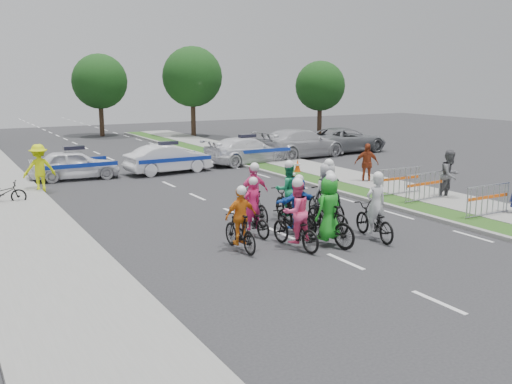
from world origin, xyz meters
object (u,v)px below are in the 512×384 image
police_car_1 (169,159)px  barrier_0 (488,202)px  rider_1 (328,217)px  rider_6 (252,216)px  rider_5 (297,208)px  tree_2 (320,86)px  cone_1 (298,167)px  police_car_2 (247,151)px  cone_0 (292,177)px  rider_9 (253,200)px  barrier_2 (399,182)px  rider_3 (240,226)px  civilian_sedan (301,143)px  rider_0 (374,217)px  police_car_0 (75,164)px  civilian_suv (345,140)px  parked_bike (3,193)px  tree_1 (192,77)px  marshal_hiviz (39,168)px  spectator_1 (450,175)px  rider_4 (328,207)px  tree_4 (100,82)px  rider_8 (287,198)px  barrier_1 (425,188)px  rider_7 (326,198)px  spectator_2 (367,164)px  rider_2 (295,222)px

police_car_1 → barrier_0: (5.57, -13.64, -0.11)m
rider_1 → rider_6: 2.31m
rider_5 → tree_2: (17.57, 23.20, 3.09)m
cone_1 → tree_2: bearing=51.0°
rider_1 → police_car_2: (5.31, 14.19, -0.07)m
police_car_2 → tree_2: 16.37m
police_car_1 → cone_0: police_car_1 is taller
rider_9 → police_car_2: rider_9 is taller
cone_1 → tree_2: tree_2 is taller
police_car_2 → barrier_2: bearing=178.7°
rider_3 → civilian_sedan: (11.37, 14.02, 0.14)m
rider_0 → police_car_0: bearing=-60.9°
civilian_suv → parked_bike: (-19.82, -5.57, -0.33)m
tree_1 → rider_1: bearing=-106.6°
police_car_0 → marshal_hiviz: size_ratio=2.04×
spectator_1 → police_car_2: bearing=94.1°
police_car_2 → parked_bike: police_car_2 is taller
rider_1 → rider_4: 1.52m
rider_1 → rider_6: (-1.29, 1.90, -0.20)m
cone_1 → cone_0: bearing=-128.5°
cone_0 → police_car_1: bearing=122.1°
parked_bike → tree_4: (9.58, 22.80, 3.77)m
rider_8 → parked_bike: bearing=-31.7°
police_car_1 → barrier_1: 12.28m
rider_4 → civilian_sedan: rider_4 is taller
police_car_0 → tree_1: tree_1 is taller
cone_1 → tree_1: bearing=81.6°
rider_4 → cone_0: size_ratio=2.63×
police_car_1 → cone_0: bearing=-152.9°
barrier_0 → barrier_1: same height
police_car_2 → civilian_suv: 7.55m
rider_7 → spectator_2: 7.12m
civilian_sedan → spectator_1: (-1.65, -12.26, 0.11)m
rider_8 → tree_2: (17.01, 21.79, 3.11)m
rider_2 → rider_6: (-0.37, 1.70, -0.14)m
police_car_2 → parked_bike: (-12.37, -4.35, -0.28)m
rider_1 → rider_7: rider_7 is taller
rider_9 → civilian_sedan: size_ratio=0.34×
police_car_0 → tree_4: tree_4 is taller
rider_8 → police_car_1: size_ratio=0.49×
rider_5 → civilian_suv: size_ratio=0.32×
civilian_suv → barrier_1: civilian_suv is taller
rider_0 → civilian_sedan: 16.71m
police_car_2 → civilian_sedan: 3.81m
rider_0 → rider_1: size_ratio=0.99×
barrier_0 → cone_0: 8.43m
rider_5 → spectator_1: spectator_1 is taller
rider_2 → rider_3: (-1.37, 0.54, -0.03)m
rider_8 → police_car_0: (-4.15, 11.09, -0.06)m
civilian_sedan → barrier_2: 11.30m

